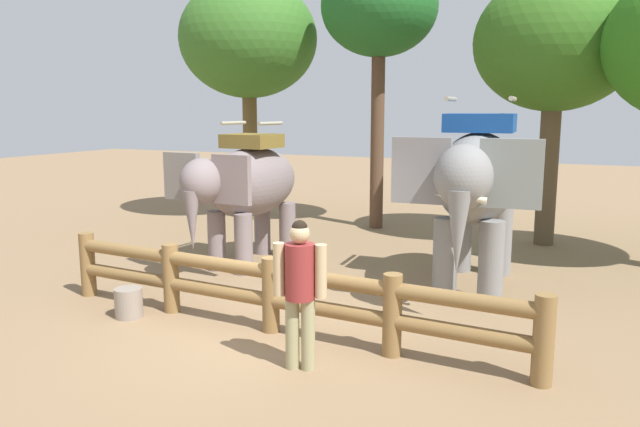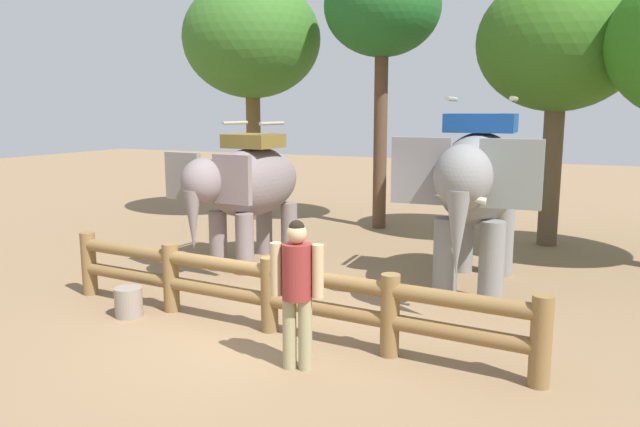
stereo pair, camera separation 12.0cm
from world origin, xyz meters
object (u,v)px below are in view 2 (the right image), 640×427
Objects in this scene: log_fence at (269,289)px; tourist_woman_in_black at (297,284)px; tree_far_left at (559,44)px; tree_far_right at (382,9)px; feed_bucket at (129,302)px; elephant_center at (477,183)px; tree_back_center at (252,40)px; elephant_near_left at (248,186)px.

log_fence is 4.10× the size of tourist_woman_in_black.
tree_far_left is 4.28m from tree_far_right.
tree_far_left is 10.28m from feed_bucket.
tree_back_center is (-6.91, 4.40, 3.04)m from elephant_center.
log_fence is at bearing 8.70° from feed_bucket.
tree_back_center reaches higher than tree_far_left.
elephant_center is (2.17, 3.20, 1.22)m from log_fence.
tourist_woman_in_black is 0.30× the size of tree_far_left.
elephant_center reaches higher than feed_bucket.
elephant_near_left is 5.06m from tourist_woman_in_black.
tree_far_left reaches higher than feed_bucket.
elephant_center is at bearing -101.45° from tree_far_left.
elephant_center is 4.42m from tourist_woman_in_black.
elephant_center is (4.34, 0.18, 0.25)m from elephant_near_left.
elephant_center is 0.58× the size of tree_back_center.
tree_far_left reaches higher than log_fence.
elephant_near_left is 4.35m from elephant_center.
log_fence is 3.85m from elephant_near_left.
tree_far_left is 0.92× the size of tree_back_center.
tree_far_right reaches higher than tourist_woman_in_black.
elephant_near_left is 6.20m from tree_back_center.
elephant_center is 5.05m from tree_far_left.
tree_far_right is (-4.14, 0.32, 1.02)m from tree_far_left.
tree_far_right reaches higher than elephant_near_left.
tourist_woman_in_black is (3.08, -3.98, -0.54)m from elephant_near_left.
tree_far_right is (-2.02, 8.72, 4.42)m from tourist_woman_in_black.
elephant_center is at bearing 55.86° from log_fence.
elephant_near_left is (-2.16, 3.03, 0.97)m from log_fence.
tree_back_center reaches higher than log_fence.
elephant_center is 8.74m from tree_back_center.
elephant_center is 2.11× the size of tourist_woman_in_black.
feed_bucket is at bearing -90.77° from elephant_near_left.
log_fence is 1.23× the size of tree_far_left.
feed_bucket is (-5.24, -7.78, -4.21)m from tree_far_left.
tourist_woman_in_black is 9.98m from tree_far_right.
tree_far_right is at bearing 98.13° from log_fence.
tourist_woman_in_black is at bearing -106.86° from elephant_center.
log_fence is at bearing 133.64° from tourist_woman_in_black.
elephant_center is at bearing 38.96° from feed_bucket.
tourist_woman_in_black is 9.30m from tree_far_left.
tree_back_center is (-2.58, 4.58, 3.29)m from elephant_near_left.
tree_far_right is 9.71m from feed_bucket.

